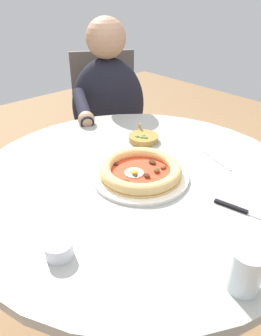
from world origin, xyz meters
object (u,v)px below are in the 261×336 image
at_px(water_glass, 245,273).
at_px(cafe_chair_diner, 106,121).
at_px(ramekin_capers, 59,249).
at_px(fork_utensil, 215,159).
at_px(steak_knife, 244,211).
at_px(olive_pan, 143,138).
at_px(diner_person, 110,141).
at_px(pizza_on_plate, 140,172).
at_px(dining_table, 137,214).

xyz_separation_m(water_glass, cafe_chair_diner, (1.19, -0.60, -0.22)).
distance_m(ramekin_capers, fork_utensil, 0.62).
relative_size(steak_knife, ramekin_capers, 3.67).
xyz_separation_m(olive_pan, diner_person, (0.47, -0.21, -0.25)).
height_order(diner_person, cafe_chair_diner, diner_person).
distance_m(pizza_on_plate, cafe_chair_diner, 0.92).
relative_size(water_glass, diner_person, 0.08).
relative_size(fork_utensil, diner_person, 0.15).
bearing_deg(dining_table, ramekin_capers, 108.96).
bearing_deg(olive_pan, pizza_on_plate, 133.45).
bearing_deg(fork_utensil, water_glass, 130.52).
bearing_deg(diner_person, fork_utensil, 170.38).
bearing_deg(pizza_on_plate, fork_utensil, -108.22).
bearing_deg(diner_person, cafe_chair_diner, -32.36).
xyz_separation_m(pizza_on_plate, fork_utensil, (-0.09, -0.27, -0.02)).
xyz_separation_m(olive_pan, fork_utensil, (-0.26, -0.08, -0.01)).
height_order(fork_utensil, cafe_chair_diner, cafe_chair_diner).
bearing_deg(cafe_chair_diner, pizza_on_plate, 148.60).
distance_m(olive_pan, cafe_chair_diner, 0.68).
xyz_separation_m(pizza_on_plate, diner_person, (0.64, -0.39, -0.26)).
height_order(pizza_on_plate, olive_pan, same).
bearing_deg(fork_utensil, ramekin_capers, 92.10).
bearing_deg(water_glass, diner_person, -25.87).
bearing_deg(pizza_on_plate, steak_knife, -164.64).
height_order(pizza_on_plate, steak_knife, pizza_on_plate).
xyz_separation_m(dining_table, pizza_on_plate, (-0.01, 0.00, 0.17)).
distance_m(fork_utensil, cafe_chair_diner, 0.90).
xyz_separation_m(steak_knife, olive_pan, (0.48, -0.10, 0.01)).
bearing_deg(steak_knife, water_glass, 119.42).
bearing_deg(olive_pan, cafe_chair_diner, -25.61).
height_order(steak_knife, fork_utensil, steak_knife).
bearing_deg(dining_table, pizza_on_plate, 172.10).
bearing_deg(fork_utensil, diner_person, -9.62).
relative_size(dining_table, pizza_on_plate, 3.51).
height_order(water_glass, fork_utensil, water_glass).
relative_size(pizza_on_plate, diner_person, 0.27).
height_order(fork_utensil, diner_person, diner_person).
distance_m(olive_pan, fork_utensil, 0.27).
xyz_separation_m(steak_knife, diner_person, (0.95, -0.31, -0.24)).
xyz_separation_m(pizza_on_plate, olive_pan, (0.17, -0.18, -0.01)).
xyz_separation_m(ramekin_capers, diner_person, (0.75, -0.74, -0.26)).
bearing_deg(cafe_chair_diner, fork_utensil, 166.71).
bearing_deg(diner_person, steak_knife, 162.11).
relative_size(water_glass, fork_utensil, 0.58).
bearing_deg(olive_pan, fork_utensil, -162.63).
height_order(water_glass, diner_person, diner_person).
relative_size(olive_pan, cafe_chair_diner, 0.14).
relative_size(pizza_on_plate, cafe_chair_diner, 0.32).
bearing_deg(ramekin_capers, dining_table, -71.04).
distance_m(pizza_on_plate, ramekin_capers, 0.37).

